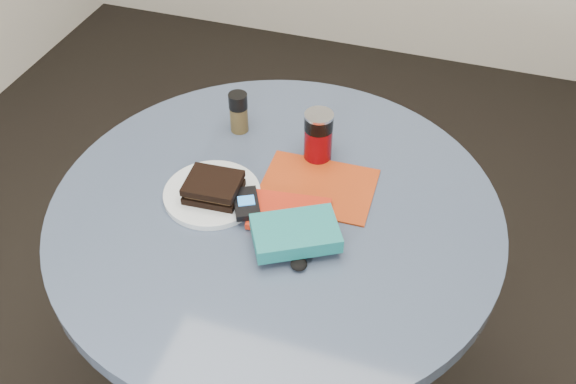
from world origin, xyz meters
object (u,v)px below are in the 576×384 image
(mp3_player, at_px, (246,203))
(sandwich, at_px, (213,187))
(red_book, at_px, (289,213))
(novel, at_px, (295,233))
(plate, at_px, (212,194))
(pepper_grinder, at_px, (239,112))
(table, at_px, (276,255))
(headphones, at_px, (287,259))
(soda_can, at_px, (318,136))
(magazine, at_px, (318,187))

(mp3_player, bearing_deg, sandwich, 168.61)
(red_book, relative_size, novel, 0.98)
(plate, relative_size, red_book, 1.27)
(plate, bearing_deg, pepper_grinder, 96.89)
(table, distance_m, red_book, 0.18)
(plate, distance_m, sandwich, 0.03)
(mp3_player, bearing_deg, pepper_grinder, 114.27)
(red_book, height_order, headphones, same)
(pepper_grinder, distance_m, red_book, 0.34)
(soda_can, xyz_separation_m, red_book, (-0.00, -0.21, -0.05))
(magazine, height_order, headphones, headphones)
(mp3_player, bearing_deg, red_book, 8.13)
(plate, xyz_separation_m, soda_can, (0.19, 0.20, 0.06))
(table, distance_m, magazine, 0.20)
(table, xyz_separation_m, headphones, (0.08, -0.15, 0.17))
(sandwich, height_order, soda_can, soda_can)
(soda_can, height_order, headphones, soda_can)
(pepper_grinder, distance_m, mp3_player, 0.30)
(soda_can, xyz_separation_m, pepper_grinder, (-0.22, 0.04, -0.01))
(sandwich, bearing_deg, red_book, -1.12)
(table, relative_size, headphones, 10.63)
(pepper_grinder, bearing_deg, soda_can, -11.11)
(pepper_grinder, relative_size, novel, 0.61)
(mp3_player, bearing_deg, plate, 165.86)
(novel, bearing_deg, red_book, 87.81)
(novel, xyz_separation_m, headphones, (-0.00, -0.05, -0.03))
(magazine, bearing_deg, sandwich, -154.35)
(table, relative_size, soda_can, 7.89)
(mp3_player, bearing_deg, table, 35.84)
(red_book, bearing_deg, mp3_player, -179.67)
(plate, relative_size, headphones, 2.30)
(pepper_grinder, height_order, red_book, pepper_grinder)
(red_book, distance_m, mp3_player, 0.10)
(red_book, height_order, mp3_player, mp3_player)
(novel, xyz_separation_m, mp3_player, (-0.13, 0.06, -0.01))
(magazine, relative_size, novel, 1.46)
(soda_can, relative_size, red_book, 0.75)
(magazine, height_order, mp3_player, mp3_player)
(pepper_grinder, relative_size, red_book, 0.63)
(plate, relative_size, mp3_player, 2.03)
(mp3_player, bearing_deg, magazine, 44.84)
(plate, distance_m, red_book, 0.19)
(novel, bearing_deg, plate, 130.52)
(headphones, bearing_deg, magazine, 90.71)
(sandwich, distance_m, soda_can, 0.28)
(red_book, distance_m, novel, 0.08)
(sandwich, xyz_separation_m, magazine, (0.21, 0.11, -0.03))
(pepper_grinder, bearing_deg, novel, -52.57)
(pepper_grinder, relative_size, magazine, 0.42)
(pepper_grinder, xyz_separation_m, novel, (0.25, -0.33, -0.02))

